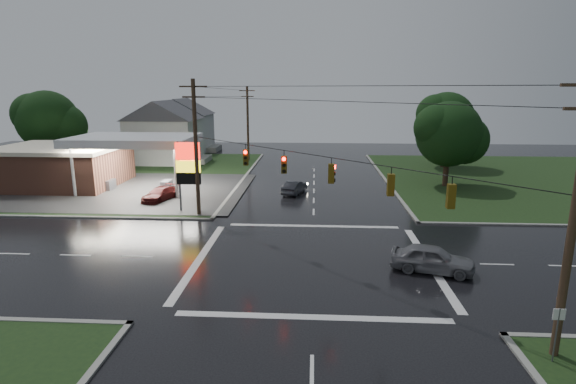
# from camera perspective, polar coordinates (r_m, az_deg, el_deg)

# --- Properties ---
(ground) EXTENTS (120.00, 120.00, 0.00)m
(ground) POSITION_cam_1_polar(r_m,az_deg,el_deg) (27.83, 3.21, -8.66)
(ground) COLOR black
(ground) RESTS_ON ground
(grass_nw) EXTENTS (36.00, 36.00, 0.08)m
(grass_nw) POSITION_cam_1_polar(r_m,az_deg,el_deg) (58.89, -22.89, 2.03)
(grass_nw) COLOR black
(grass_nw) RESTS_ON ground
(grass_ne) EXTENTS (36.00, 36.00, 0.08)m
(grass_ne) POSITION_cam_1_polar(r_m,az_deg,el_deg) (58.91, 29.51, 1.36)
(grass_ne) COLOR black
(grass_ne) RESTS_ON ground
(gas_station) EXTENTS (26.20, 18.00, 5.60)m
(gas_station) POSITION_cam_1_polar(r_m,az_deg,el_deg) (52.84, -25.78, 3.36)
(gas_station) COLOR #2D2D2D
(gas_station) RESTS_ON ground
(pylon_sign) EXTENTS (2.00, 0.35, 6.00)m
(pylon_sign) POSITION_cam_1_polar(r_m,az_deg,el_deg) (38.35, -12.57, 3.34)
(pylon_sign) COLOR #59595E
(pylon_sign) RESTS_ON ground
(utility_pole_nw) EXTENTS (2.20, 0.32, 11.00)m
(utility_pole_nw) POSITION_cam_1_polar(r_m,az_deg,el_deg) (36.88, -11.61, 5.70)
(utility_pole_nw) COLOR #382619
(utility_pole_nw) RESTS_ON ground
(utility_pole_se) EXTENTS (2.20, 0.32, 11.00)m
(utility_pole_se) POSITION_cam_1_polar(r_m,az_deg,el_deg) (19.47, 32.56, -2.63)
(utility_pole_se) COLOR #382619
(utility_pole_se) RESTS_ON ground
(utility_pole_n) EXTENTS (2.20, 0.32, 10.50)m
(utility_pole_n) POSITION_cam_1_polar(r_m,az_deg,el_deg) (64.73, -5.13, 8.77)
(utility_pole_n) COLOR #382619
(utility_pole_n) RESTS_ON ground
(traffic_signals) EXTENTS (26.87, 26.87, 1.47)m
(traffic_signals) POSITION_cam_1_polar(r_m,az_deg,el_deg) (26.11, 3.43, 4.65)
(traffic_signals) COLOR black
(traffic_signals) RESTS_ON ground
(house_near) EXTENTS (11.05, 8.48, 8.60)m
(house_near) POSITION_cam_1_polar(r_m,az_deg,el_deg) (65.56, -15.41, 7.48)
(house_near) COLOR silver
(house_near) RESTS_ON ground
(house_far) EXTENTS (11.05, 8.48, 8.60)m
(house_far) POSITION_cam_1_polar(r_m,az_deg,el_deg) (77.26, -13.29, 8.39)
(house_far) COLOR silver
(house_far) RESTS_ON ground
(tree_nw_behind) EXTENTS (8.93, 7.60, 10.00)m
(tree_nw_behind) POSITION_cam_1_polar(r_m,az_deg,el_deg) (65.41, -28.08, 7.97)
(tree_nw_behind) COLOR black
(tree_nw_behind) RESTS_ON ground
(tree_ne_near) EXTENTS (7.99, 6.80, 8.98)m
(tree_ne_near) POSITION_cam_1_polar(r_m,az_deg,el_deg) (50.12, 19.91, 6.90)
(tree_ne_near) COLOR black
(tree_ne_near) RESTS_ON ground
(tree_ne_far) EXTENTS (8.46, 7.20, 9.80)m
(tree_ne_far) POSITION_cam_1_polar(r_m,az_deg,el_deg) (62.39, 19.55, 8.57)
(tree_ne_far) COLOR black
(tree_ne_far) RESTS_ON ground
(car_north) EXTENTS (2.51, 4.20, 1.31)m
(car_north) POSITION_cam_1_polar(r_m,az_deg,el_deg) (44.64, 0.83, 0.62)
(car_north) COLOR #212329
(car_north) RESTS_ON ground
(car_crossing) EXTENTS (4.97, 3.08, 1.58)m
(car_crossing) POSITION_cam_1_polar(r_m,az_deg,el_deg) (27.18, 17.85, -8.06)
(car_crossing) COLOR slate
(car_crossing) RESTS_ON ground
(car_pump) EXTENTS (2.95, 4.63, 1.25)m
(car_pump) POSITION_cam_1_polar(r_m,az_deg,el_deg) (43.58, -15.93, -0.24)
(car_pump) COLOR #4F1212
(car_pump) RESTS_ON ground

